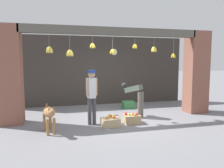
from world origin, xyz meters
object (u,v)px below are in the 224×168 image
object	(u,v)px
dog	(49,113)
fruit_crate_apples	(132,119)
water_bottle	(117,119)
wall_clock	(114,52)
shopkeeper	(92,93)
produce_box_green	(128,105)
fruit_crate_oranges	(110,122)
worker_stooping	(135,94)

from	to	relation	value
dog	fruit_crate_apples	xyz separation A→B (m)	(2.35, 0.29, -0.37)
water_bottle	wall_clock	world-z (taller)	wall_clock
shopkeeper	produce_box_green	xyz separation A→B (m)	(1.74, 1.86, -0.79)
wall_clock	shopkeeper	bearing A→B (deg)	-116.26
fruit_crate_apples	produce_box_green	distance (m)	2.11
water_bottle	fruit_crate_oranges	bearing A→B (deg)	-134.77
dog	water_bottle	distance (m)	2.01
produce_box_green	fruit_crate_oranges	bearing A→B (deg)	-120.10
worker_stooping	shopkeeper	bearing A→B (deg)	166.87
dog	worker_stooping	distance (m)	2.90
fruit_crate_oranges	shopkeeper	bearing A→B (deg)	147.89
fruit_crate_apples	shopkeeper	bearing A→B (deg)	172.02
fruit_crate_oranges	wall_clock	xyz separation A→B (m)	(0.94, 3.18, 2.11)
fruit_crate_oranges	produce_box_green	xyz separation A→B (m)	(1.26, 2.17, 0.01)
shopkeeper	worker_stooping	xyz separation A→B (m)	(1.52, 0.58, -0.18)
dog	water_bottle	xyz separation A→B (m)	(1.93, 0.41, -0.39)
water_bottle	shopkeeper	bearing A→B (deg)	177.22
fruit_crate_oranges	fruit_crate_apples	bearing A→B (deg)	11.26
dog	fruit_crate_oranges	xyz separation A→B (m)	(1.66, 0.15, -0.38)
fruit_crate_oranges	water_bottle	distance (m)	0.37
fruit_crate_apples	produce_box_green	xyz separation A→B (m)	(0.57, 2.03, 0.00)
dog	fruit_crate_oranges	bearing A→B (deg)	83.10
fruit_crate_apples	produce_box_green	size ratio (longest dim) A/B	1.01
fruit_crate_apples	produce_box_green	world-z (taller)	fruit_crate_apples
fruit_crate_oranges	produce_box_green	bearing A→B (deg)	59.90
shopkeeper	fruit_crate_oranges	xyz separation A→B (m)	(0.48, -0.30, -0.80)
fruit_crate_apples	produce_box_green	bearing A→B (deg)	74.42
fruit_crate_apples	fruit_crate_oranges	bearing A→B (deg)	-168.74
produce_box_green	water_bottle	world-z (taller)	produce_box_green
dog	shopkeeper	world-z (taller)	shopkeeper
dog	fruit_crate_oranges	size ratio (longest dim) A/B	1.95
worker_stooping	fruit_crate_apples	distance (m)	1.02
fruit_crate_oranges	produce_box_green	size ratio (longest dim) A/B	1.11
fruit_crate_apples	water_bottle	world-z (taller)	fruit_crate_apples
worker_stooping	wall_clock	size ratio (longest dim) A/B	3.95
fruit_crate_apples	worker_stooping	bearing A→B (deg)	64.46
shopkeeper	water_bottle	distance (m)	1.10
fruit_crate_apples	water_bottle	size ratio (longest dim) A/B	1.79
shopkeeper	produce_box_green	distance (m)	2.67
dog	shopkeeper	bearing A→B (deg)	98.84
dog	wall_clock	bearing A→B (deg)	129.98
dog	worker_stooping	world-z (taller)	worker_stooping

